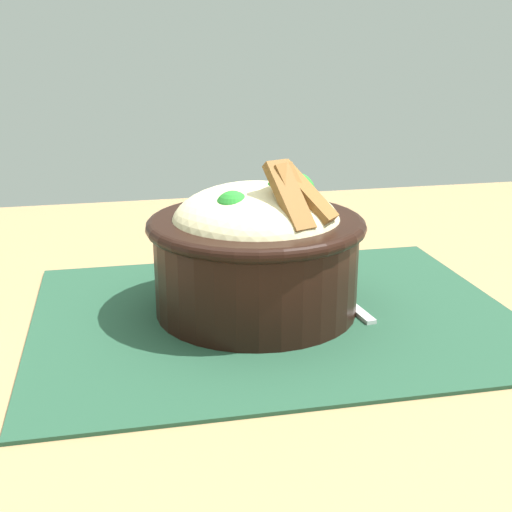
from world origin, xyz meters
The scene contains 4 objects.
table centered at (0.00, 0.00, 0.64)m, with size 1.25×0.94×0.70m.
placemat centered at (-0.01, 0.00, 0.70)m, with size 0.41×0.32×0.00m, color #1E422D.
bowl centered at (-0.02, 0.01, 0.76)m, with size 0.20×0.20×0.14m.
fork centered at (0.06, 0.03, 0.71)m, with size 0.03×0.13×0.00m.
Camera 1 is at (-0.15, -0.53, 0.93)m, focal length 47.24 mm.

